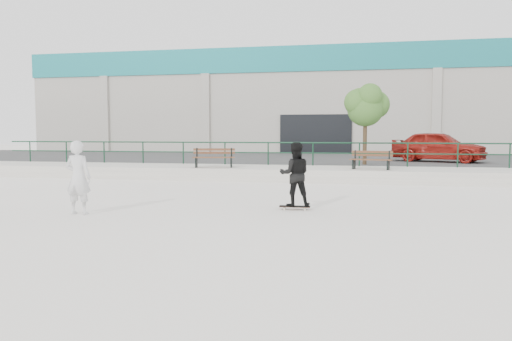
% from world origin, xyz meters
% --- Properties ---
extents(ground, '(120.00, 120.00, 0.00)m').
position_xyz_m(ground, '(0.00, 0.00, 0.00)').
color(ground, silver).
rests_on(ground, ground).
extents(ledge, '(30.00, 3.00, 0.50)m').
position_xyz_m(ledge, '(0.00, 9.50, 0.25)').
color(ledge, '#B4AFA5').
rests_on(ledge, ground).
extents(parking_strip, '(60.00, 14.00, 0.50)m').
position_xyz_m(parking_strip, '(0.00, 18.00, 0.25)').
color(parking_strip, '#373737').
rests_on(parking_strip, ground).
extents(railing, '(28.00, 0.06, 1.03)m').
position_xyz_m(railing, '(-0.00, 10.80, 1.24)').
color(railing, '#153A25').
rests_on(railing, ledge).
extents(commercial_building, '(44.20, 16.33, 8.00)m').
position_xyz_m(commercial_building, '(-0.00, 31.99, 4.58)').
color(commercial_building, '#B4ADA1').
rests_on(commercial_building, ground).
extents(bench_left, '(1.81, 0.86, 0.81)m').
position_xyz_m(bench_left, '(-2.95, 8.85, 0.90)').
color(bench_left, '#4C2F1A').
rests_on(bench_left, ledge).
extents(bench_right, '(1.67, 0.79, 0.74)m').
position_xyz_m(bench_right, '(3.46, 9.01, 0.87)').
color(bench_right, '#4C2F1A').
rests_on(bench_right, ledge).
extents(tree, '(2.03, 1.81, 3.62)m').
position_xyz_m(tree, '(3.26, 11.98, 3.21)').
color(tree, brown).
rests_on(tree, parking_strip).
extents(red_car, '(4.83, 3.42, 1.53)m').
position_xyz_m(red_car, '(6.84, 14.87, 1.26)').
color(red_car, maroon).
rests_on(red_car, parking_strip).
extents(skateboard, '(0.79, 0.25, 0.09)m').
position_xyz_m(skateboard, '(1.39, 1.36, 0.07)').
color(skateboard, black).
rests_on(skateboard, ground).
extents(standing_skater, '(0.89, 0.75, 1.62)m').
position_xyz_m(standing_skater, '(1.39, 1.36, 0.90)').
color(standing_skater, black).
rests_on(standing_skater, skateboard).
extents(seated_skater, '(0.65, 0.44, 1.77)m').
position_xyz_m(seated_skater, '(-3.60, -0.38, 0.88)').
color(seated_skater, silver).
rests_on(seated_skater, ground).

